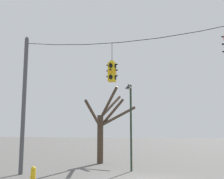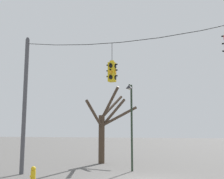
# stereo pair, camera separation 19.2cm
# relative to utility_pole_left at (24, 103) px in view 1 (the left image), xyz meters

# --- Properties ---
(utility_pole_left) EXTENTS (0.23, 0.23, 7.75)m
(utility_pole_left) POSITION_rel_utility_pole_left_xyz_m (0.00, 0.00, 0.00)
(utility_pole_left) COLOR #4C4C51
(utility_pole_left) RESTS_ON ground_plane
(span_wire) EXTENTS (13.50, 0.03, 0.63)m
(span_wire) POSITION_rel_utility_pole_left_xyz_m (6.75, 0.00, 3.10)
(span_wire) COLOR black
(traffic_light_near_left_pole) EXTENTS (0.58, 0.58, 2.01)m
(traffic_light_near_left_pole) POSITION_rel_utility_pole_left_xyz_m (5.28, 0.00, 1.41)
(traffic_light_near_left_pole) COLOR yellow
(street_lamp) EXTENTS (0.40, 0.70, 5.12)m
(street_lamp) POSITION_rel_utility_pole_left_xyz_m (5.28, 3.11, -0.38)
(street_lamp) COLOR #233323
(street_lamp) RESTS_ON ground_plane
(bare_tree) EXTENTS (2.69, 5.71, 5.54)m
(bare_tree) POSITION_rel_utility_pole_left_xyz_m (2.26, 6.49, -1.13)
(bare_tree) COLOR #423326
(bare_tree) RESTS_ON ground_plane
(fire_hydrant) EXTENTS (0.22, 0.30, 0.75)m
(fire_hydrant) POSITION_rel_utility_pole_left_xyz_m (2.35, -2.16, -3.48)
(fire_hydrant) COLOR gold
(fire_hydrant) RESTS_ON ground_plane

